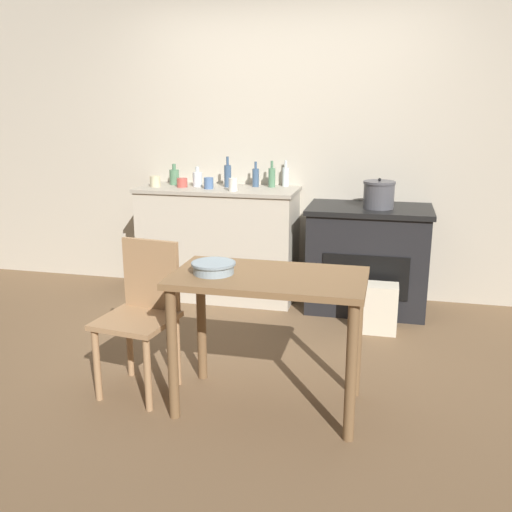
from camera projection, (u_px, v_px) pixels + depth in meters
ground_plane at (242, 363)px, 3.73m from camera, size 14.00×14.00×0.00m
wall_back at (288, 148)px, 4.89m from camera, size 8.00×0.07×2.55m
counter_cabinet at (219, 242)px, 4.92m from camera, size 1.35×0.58×0.96m
stove at (367, 258)px, 4.63m from camera, size 0.97×0.64×0.85m
work_table at (269, 299)px, 3.04m from camera, size 1.02×0.57×0.77m
chair at (142, 311)px, 3.29m from camera, size 0.45×0.45×0.88m
flour_sack at (379, 308)px, 4.20m from camera, size 0.27×0.19×0.36m
stock_pot at (379, 195)px, 4.43m from camera, size 0.25×0.25×0.24m
mixing_bowl_large at (214, 267)px, 3.02m from camera, size 0.24×0.24×0.06m
bottle_far_left at (256, 177)px, 4.83m from camera, size 0.06×0.06×0.21m
bottle_left at (286, 176)px, 4.86m from camera, size 0.06×0.06×0.22m
bottle_mid_left at (174, 177)px, 4.97m from camera, size 0.08×0.08×0.18m
bottle_center_left at (228, 175)px, 4.81m from camera, size 0.06×0.06×0.26m
bottle_center at (198, 179)px, 4.85m from camera, size 0.08×0.08×0.17m
bottle_center_right at (272, 177)px, 4.81m from camera, size 0.06×0.06×0.22m
cup_mid_right at (182, 183)px, 4.82m from camera, size 0.09×0.09×0.08m
cup_right at (233, 185)px, 4.59m from camera, size 0.07×0.07×0.10m
cup_far_right at (209, 183)px, 4.73m from camera, size 0.08×0.08×0.09m
cup_end_right at (155, 181)px, 4.84m from camera, size 0.09×0.09×0.09m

